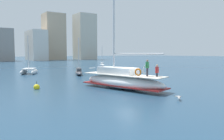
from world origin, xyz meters
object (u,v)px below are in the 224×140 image
(moored_cutter_left, at_px, (79,72))
(main_sailboat, at_px, (122,80))
(mooring_buoy, at_px, (37,87))
(seagull, at_px, (178,97))
(moored_cutter_right, at_px, (102,65))
(moored_catamaran, at_px, (29,71))

(moored_cutter_left, bearing_deg, main_sailboat, -98.21)
(mooring_buoy, bearing_deg, moored_cutter_left, 47.49)
(moored_cutter_left, bearing_deg, seagull, -94.66)
(moored_cutter_right, height_order, mooring_buoy, moored_cutter_right)
(main_sailboat, xyz_separation_m, moored_cutter_right, (17.33, 32.75, -0.45))
(moored_cutter_left, height_order, seagull, moored_cutter_left)
(main_sailboat, relative_size, moored_cutter_left, 2.12)
(seagull, xyz_separation_m, mooring_buoy, (-7.79, 11.53, -0.09))
(main_sailboat, height_order, seagull, main_sailboat)
(main_sailboat, xyz_separation_m, moored_catamaran, (-4.25, 21.50, -0.35))
(moored_cutter_right, bearing_deg, mooring_buoy, -131.36)
(moored_cutter_left, relative_size, seagull, 7.30)
(moored_cutter_right, relative_size, seagull, 6.52)
(moored_catamaran, bearing_deg, moored_cutter_right, 27.54)
(moored_catamaran, bearing_deg, moored_cutter_left, -44.81)
(main_sailboat, height_order, moored_catamaran, main_sailboat)
(moored_cutter_left, xyz_separation_m, mooring_buoy, (-9.58, -10.45, -0.32))
(main_sailboat, height_order, mooring_buoy, main_sailboat)
(moored_cutter_right, bearing_deg, main_sailboat, -117.89)
(main_sailboat, bearing_deg, moored_cutter_right, 62.11)
(main_sailboat, xyz_separation_m, mooring_buoy, (-7.40, 4.66, -0.72))
(moored_cutter_left, bearing_deg, moored_cutter_right, 49.34)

